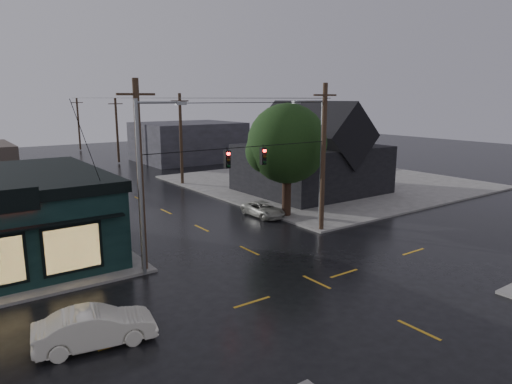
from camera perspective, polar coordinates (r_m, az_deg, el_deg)
ground_plane at (r=23.79m, az=7.57°, el=-11.10°), size 160.00×160.00×0.00m
sidewalk_ne at (r=51.05m, az=8.67°, el=1.30°), size 28.00×28.00×0.15m
ne_building at (r=44.86m, az=6.92°, el=5.60°), size 12.60×11.60×8.75m
corner_tree at (r=34.98m, az=3.92°, el=6.02°), size 6.12×6.12×8.67m
utility_pole_nw at (r=25.69m, az=-13.69°, el=-9.58°), size 2.00×0.32×10.15m
utility_pole_ne at (r=32.47m, az=8.13°, el=-4.84°), size 2.00×0.32×10.15m
utility_pole_far_a at (r=49.79m, az=-9.17°, el=0.93°), size 2.00×0.32×9.65m
utility_pole_far_b at (r=68.08m, az=-16.74°, el=3.46°), size 2.00×0.32×9.15m
utility_pole_far_c at (r=87.12m, az=-21.08°, el=4.88°), size 2.00×0.32×9.15m
span_signal_assembly at (r=27.31m, az=-1.33°, el=4.38°), size 13.00×0.48×1.23m
streetlight_nw at (r=24.99m, az=-13.72°, el=-10.20°), size 5.40×0.30×9.15m
streetlight_ne at (r=33.28m, az=7.93°, el=-4.42°), size 5.40×0.30×9.15m
bg_building_east at (r=68.69m, az=-8.51°, el=6.25°), size 14.00×12.00×5.60m
sedan_cream at (r=18.85m, az=-19.44°, el=-15.67°), size 4.61×2.29×1.45m
suv_silver at (r=35.91m, az=0.90°, el=-2.18°), size 1.87×4.05×1.12m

